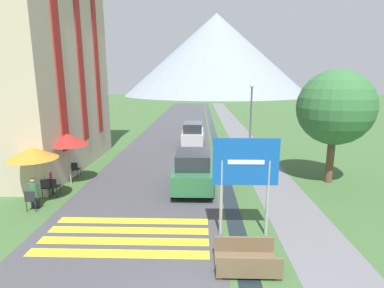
% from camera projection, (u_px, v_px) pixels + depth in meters
% --- Properties ---
extents(ground_plane, '(160.00, 160.00, 0.00)m').
position_uv_depth(ground_plane, '(201.00, 140.00, 25.41)').
color(ground_plane, '#3D6033').
extents(road, '(6.40, 60.00, 0.01)m').
position_uv_depth(road, '(180.00, 123.00, 35.25)').
color(road, '#424247').
rests_on(road, ground_plane).
extents(footpath, '(2.20, 60.00, 0.01)m').
position_uv_depth(footpath, '(232.00, 123.00, 35.08)').
color(footpath, slate).
rests_on(footpath, ground_plane).
extents(drainage_channel, '(0.60, 60.00, 0.00)m').
position_uv_depth(drainage_channel, '(211.00, 123.00, 35.15)').
color(drainage_channel, black).
rests_on(drainage_channel, ground_plane).
extents(crosswalk_marking, '(5.44, 2.54, 0.01)m').
position_uv_depth(crosswalk_marking, '(126.00, 236.00, 9.88)').
color(crosswalk_marking, yellow).
rests_on(crosswalk_marking, ground_plane).
extents(mountain_distant, '(58.81, 58.81, 25.46)m').
position_uv_depth(mountain_distant, '(216.00, 55.00, 96.31)').
color(mountain_distant, gray).
rests_on(mountain_distant, ground_plane).
extents(hotel_building, '(5.84, 10.05, 12.98)m').
position_uv_depth(hotel_building, '(31.00, 44.00, 16.38)').
color(hotel_building, '#BCAD93').
rests_on(hotel_building, ground_plane).
extents(road_sign, '(2.09, 0.11, 3.27)m').
position_uv_depth(road_sign, '(246.00, 171.00, 9.49)').
color(road_sign, '#9E9EA3').
rests_on(road_sign, ground_plane).
extents(footbridge, '(1.70, 1.10, 0.65)m').
position_uv_depth(footbridge, '(246.00, 261.00, 8.13)').
color(footbridge, brown).
rests_on(footbridge, ground_plane).
extents(parked_car_near, '(1.89, 3.84, 1.82)m').
position_uv_depth(parked_car_near, '(193.00, 170.00, 13.96)').
color(parked_car_near, '#28663D').
rests_on(parked_car_near, ground_plane).
extents(parked_car_far, '(1.71, 4.21, 1.82)m').
position_uv_depth(parked_car_far, '(193.00, 134.00, 23.15)').
color(parked_car_far, '#B2B2B7').
rests_on(parked_car_far, ground_plane).
extents(cafe_chair_near_left, '(0.40, 0.40, 0.85)m').
position_uv_depth(cafe_chair_near_left, '(53.00, 186.00, 13.05)').
color(cafe_chair_near_left, '#232328').
rests_on(cafe_chair_near_left, ground_plane).
extents(cafe_chair_far_right, '(0.40, 0.40, 0.85)m').
position_uv_depth(cafe_chair_far_right, '(70.00, 167.00, 15.87)').
color(cafe_chair_far_right, '#232328').
rests_on(cafe_chair_far_right, ground_plane).
extents(cafe_chair_nearest, '(0.40, 0.40, 0.85)m').
position_uv_depth(cafe_chair_nearest, '(31.00, 199.00, 11.64)').
color(cafe_chair_nearest, '#232328').
rests_on(cafe_chair_nearest, ground_plane).
extents(cafe_chair_near_right, '(0.40, 0.40, 0.85)m').
position_uv_depth(cafe_chair_near_right, '(47.00, 186.00, 12.97)').
color(cafe_chair_near_right, '#232328').
rests_on(cafe_chair_near_right, ground_plane).
extents(cafe_chair_far_left, '(0.40, 0.40, 0.85)m').
position_uv_depth(cafe_chair_far_left, '(75.00, 168.00, 15.59)').
color(cafe_chair_far_left, '#232328').
rests_on(cafe_chair_far_left, ground_plane).
extents(cafe_umbrella_front_orange, '(1.97, 1.97, 2.38)m').
position_uv_depth(cafe_umbrella_front_orange, '(32.00, 153.00, 12.04)').
color(cafe_umbrella_front_orange, '#B7B2A8').
rests_on(cafe_umbrella_front_orange, ground_plane).
extents(cafe_umbrella_middle_red, '(1.94, 1.94, 2.51)m').
position_uv_depth(cafe_umbrella_middle_red, '(67.00, 139.00, 14.36)').
color(cafe_umbrella_middle_red, '#B7B2A8').
rests_on(cafe_umbrella_middle_red, ground_plane).
extents(person_seated_far, '(0.32, 0.32, 1.27)m').
position_uv_depth(person_seated_far, '(34.00, 191.00, 11.90)').
color(person_seated_far, '#282833').
rests_on(person_seated_far, ground_plane).
extents(person_seated_near, '(0.32, 0.32, 1.22)m').
position_uv_depth(person_seated_near, '(48.00, 179.00, 13.36)').
color(person_seated_near, '#282833').
rests_on(person_seated_near, ground_plane).
extents(streetlamp, '(0.28, 0.28, 4.77)m').
position_uv_depth(streetlamp, '(251.00, 112.00, 20.51)').
color(streetlamp, '#515156').
rests_on(streetlamp, ground_plane).
extents(tree_by_path, '(3.58, 3.58, 5.53)m').
position_uv_depth(tree_by_path, '(335.00, 108.00, 14.28)').
color(tree_by_path, brown).
rests_on(tree_by_path, ground_plane).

